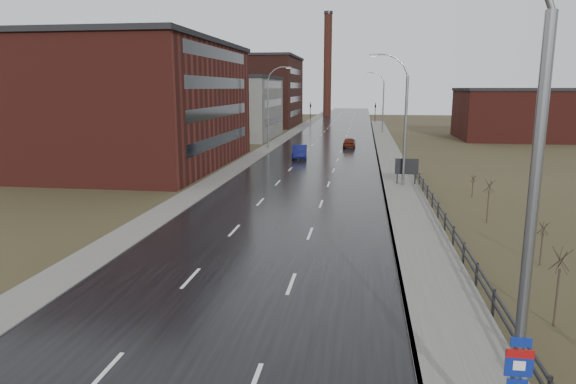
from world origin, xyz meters
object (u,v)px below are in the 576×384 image
(billboard, at_px, (407,167))
(car_near, at_px, (300,152))
(car_far, at_px, (349,143))
(streetlight_main, at_px, (516,207))

(billboard, bearing_deg, car_near, 125.22)
(car_near, xyz_separation_m, car_far, (5.67, 12.68, -0.08))
(streetlight_main, bearing_deg, car_far, 94.68)
(car_near, height_order, car_far, car_near)
(streetlight_main, xyz_separation_m, car_far, (-5.19, 63.41, -5.32))
(streetlight_main, height_order, billboard, streetlight_main)
(billboard, distance_m, car_far, 29.53)
(billboard, bearing_deg, car_far, 101.36)
(car_near, relative_size, car_far, 1.14)
(streetlight_main, bearing_deg, billboard, 88.96)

